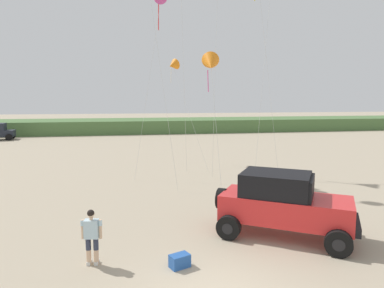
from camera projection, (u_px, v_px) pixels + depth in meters
The scene contains 7 objects.
dune_ridge at pixel (143, 126), 51.23m from camera, with size 90.00×9.07×1.83m, color #4C703D.
jeep at pixel (283, 203), 12.11m from camera, with size 4.95×4.33×2.26m.
person_watching at pixel (92, 234), 10.00m from camera, with size 0.62×0.35×1.67m.
cooler_box at pixel (180, 261), 9.93m from camera, with size 0.56×0.36×0.38m, color #23519E.
kite_black_sled at pixel (161, 1), 22.03m from camera, with size 2.46×3.12×11.54m.
kite_green_box at pixel (173, 65), 26.67m from camera, with size 2.28×5.50×8.00m.
kite_blue_swept at pixel (211, 64), 19.69m from camera, with size 1.35×3.15×7.51m.
Camera 1 is at (-2.12, -7.80, 4.82)m, focal length 32.30 mm.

